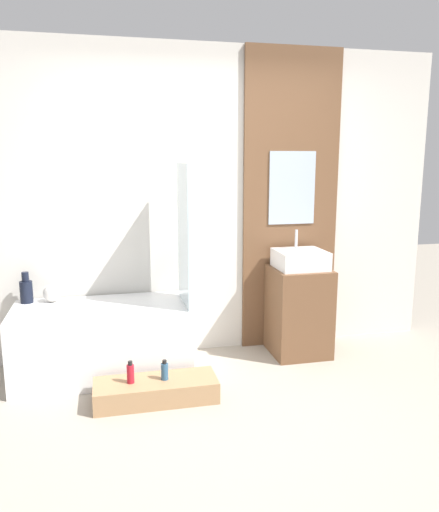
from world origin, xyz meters
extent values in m
plane|color=#A39989|center=(0.00, 0.00, 0.00)|extent=(12.00, 12.00, 0.00)
cube|color=silver|center=(0.00, 1.58, 1.30)|extent=(4.20, 0.06, 2.60)
cube|color=brown|center=(0.79, 1.53, 1.30)|extent=(0.86, 0.03, 2.60)
cube|color=#ADBCCC|center=(0.79, 1.51, 1.42)|extent=(0.42, 0.01, 0.63)
cube|color=white|center=(-0.86, 1.20, 0.28)|extent=(1.34, 0.66, 0.56)
cube|color=silver|center=(-0.86, 1.20, 0.55)|extent=(1.04, 0.46, 0.01)
cube|color=silver|center=(-0.22, 1.14, 1.10)|extent=(0.01, 0.50, 1.09)
cube|color=#A87F56|center=(-0.51, 0.66, 0.08)|extent=(0.86, 0.32, 0.15)
cube|color=brown|center=(0.79, 1.27, 0.38)|extent=(0.47, 0.48, 0.76)
cube|color=white|center=(0.79, 1.27, 0.84)|extent=(0.41, 0.38, 0.15)
cylinder|color=silver|center=(0.79, 1.38, 0.99)|extent=(0.02, 0.02, 0.16)
cylinder|color=black|center=(-1.43, 1.43, 0.64)|extent=(0.10, 0.10, 0.17)
cylinder|color=black|center=(-1.43, 1.43, 0.77)|extent=(0.05, 0.05, 0.07)
sphere|color=silver|center=(-1.24, 1.41, 0.63)|extent=(0.14, 0.14, 0.14)
cylinder|color=#B21928|center=(-0.68, 0.66, 0.22)|extent=(0.05, 0.05, 0.13)
cylinder|color=black|center=(-0.68, 0.66, 0.30)|extent=(0.03, 0.03, 0.03)
cylinder|color=#2D567A|center=(-0.44, 0.66, 0.21)|extent=(0.05, 0.05, 0.12)
cylinder|color=black|center=(-0.44, 0.66, 0.28)|extent=(0.03, 0.03, 0.03)
camera|label=1|loc=(-0.80, -2.61, 1.68)|focal=35.00mm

